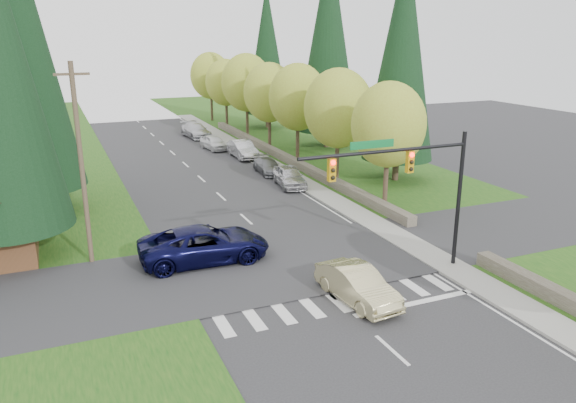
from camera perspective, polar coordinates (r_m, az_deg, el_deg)
ground at (r=22.47m, az=9.08°, el=-13.46°), size 120.00×120.00×0.00m
grass_east at (r=44.74m, az=9.74°, el=2.04°), size 14.00×110.00×0.06m
grass_west at (r=38.03m, az=-25.49°, el=-2.04°), size 14.00×110.00×0.06m
cross_street at (r=28.80m, az=0.62°, el=-6.18°), size 120.00×8.00×0.10m
sidewalk_east at (r=43.57m, az=1.54°, el=1.93°), size 1.80×80.00×0.13m
curb_east at (r=43.23m, az=0.51°, el=1.82°), size 0.20×80.00×0.13m
stone_wall_north at (r=51.29m, az=-0.46°, el=4.54°), size 0.70×40.00×0.70m
traffic_signal at (r=26.40m, az=12.49°, el=2.68°), size 8.70×0.37×6.80m
utility_pole at (r=28.94m, az=-20.25°, el=3.58°), size 1.60×0.24×10.00m
decid_tree_0 at (r=36.65m, az=10.18°, el=7.68°), size 4.80×4.80×8.37m
decid_tree_1 at (r=42.63m, az=5.14°, el=9.40°), size 5.20×5.20×8.80m
decid_tree_2 at (r=48.77m, az=1.00°, el=10.55°), size 5.00×5.00×8.82m
decid_tree_3 at (r=55.27m, az=-1.92°, el=11.00°), size 5.00×5.00×8.55m
decid_tree_4 at (r=61.81m, az=-4.24°, el=11.95°), size 5.40×5.40×9.18m
decid_tree_5 at (r=68.43m, az=-6.34°, el=11.92°), size 4.80×4.80×8.30m
decid_tree_6 at (r=75.14m, az=-7.88°, el=12.55°), size 5.20×5.20×8.86m
conifer_w_c at (r=38.28m, az=-26.05°, el=15.26°), size 6.46×6.46×20.80m
conifer_e_a at (r=43.89m, az=11.52°, el=14.59°), size 5.44×5.44×17.80m
conifer_e_b at (r=56.44m, az=4.14°, el=16.31°), size 6.12×6.12×19.80m
conifer_e_c at (r=68.87m, az=-2.16°, el=15.17°), size 5.10×5.10×16.80m
sedan_champagne at (r=24.76m, az=7.06°, el=-8.39°), size 2.07×4.76×1.52m
suv_navy at (r=28.90m, az=-8.49°, el=-4.33°), size 6.67×3.22×1.83m
parked_car_a at (r=42.56m, az=0.15°, el=2.57°), size 2.43×4.76×1.55m
parked_car_b at (r=46.65m, az=-2.04°, el=3.62°), size 1.96×4.31×1.22m
parked_car_c at (r=52.69m, az=-4.64°, el=5.32°), size 1.70×4.84×1.59m
parked_car_d at (r=56.81m, az=-7.54°, el=5.98°), size 2.20×4.36×1.42m
parked_car_e at (r=63.69m, az=-9.33°, el=7.13°), size 2.71×5.57×1.56m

